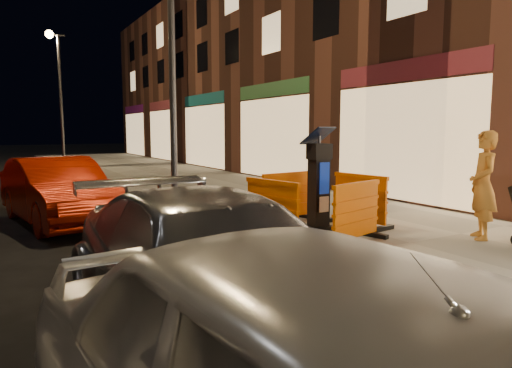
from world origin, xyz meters
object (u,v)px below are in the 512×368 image
barrier_bldgside (360,200)px  car_silver (217,352)px  barrier_back (288,197)px  barrier_kerbside (272,209)px  parking_kiosk (319,183)px  man (483,185)px  barrier_front (356,213)px  car_red (60,223)px

barrier_bldgside → car_silver: (-4.20, -2.81, -0.62)m
barrier_back → car_silver: barrier_back is taller
barrier_kerbside → car_silver: bearing=129.1°
parking_kiosk → barrier_bldgside: 1.02m
barrier_kerbside → man: 3.40m
barrier_front → barrier_bldgside: size_ratio=1.00×
parking_kiosk → barrier_front: bearing=-99.6°
parking_kiosk → car_silver: parking_kiosk is taller
car_silver → man: man is taller
barrier_kerbside → man: bearing=-133.0°
barrier_back → barrier_front: bearing=-96.6°
parking_kiosk → car_silver: 4.41m
car_silver → parking_kiosk: bearing=40.9°
car_silver → car_red: size_ratio=1.14×
man → barrier_kerbside: bearing=-82.4°
barrier_back → man: (1.93, -2.71, 0.40)m
parking_kiosk → car_silver: (-3.25, -2.81, -1.00)m
barrier_front → car_silver: (-3.25, -1.86, -0.62)m
barrier_bldgside → barrier_front: bearing=127.4°
car_silver → barrier_bldgside: bearing=33.9°
man → barrier_bldgside: bearing=-111.9°
barrier_front → barrier_back: 1.90m
barrier_kerbside → barrier_bldgside: bearing=-101.6°
parking_kiosk → barrier_front: (0.00, -0.95, -0.37)m
parking_kiosk → car_red: bearing=125.5°
barrier_front → car_red: 6.02m
barrier_front → barrier_bldgside: (0.95, 0.95, 0.00)m
barrier_bldgside → man: bearing=-158.5°
parking_kiosk → barrier_back: size_ratio=1.40×
barrier_back → barrier_kerbside: bearing=-141.6°
parking_kiosk → barrier_back: parking_kiosk is taller
barrier_back → car_red: barrier_back is taller
barrier_kerbside → car_silver: size_ratio=0.26×
barrier_kerbside → man: man is taller
barrier_kerbside → barrier_bldgside: same height
barrier_bldgside → car_red: (-4.69, 3.73, -0.62)m
barrier_bldgside → car_red: bearing=43.9°
parking_kiosk → car_silver: bearing=-148.8°
parking_kiosk → barrier_front: size_ratio=1.40×
car_red → barrier_back: bearing=-45.6°
parking_kiosk → man: size_ratio=0.97×
parking_kiosk → barrier_front: parking_kiosk is taller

